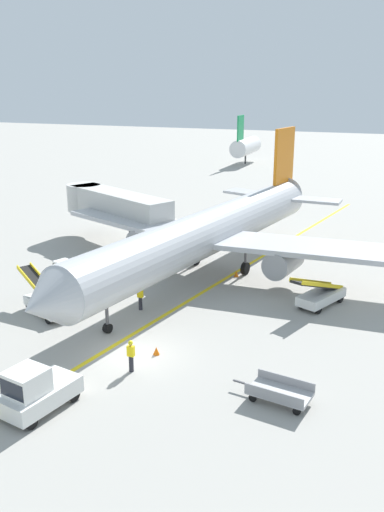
{
  "coord_description": "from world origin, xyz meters",
  "views": [
    {
      "loc": [
        12.85,
        -23.43,
        13.83
      ],
      "look_at": [
        -0.8,
        10.26,
        2.5
      ],
      "focal_mm": 38.67,
      "sensor_mm": 36.0,
      "label": 1
    }
  ],
  "objects": [
    {
      "name": "belt_loader_forward_hold",
      "position": [
        -7.71,
        2.93,
        0.78
      ],
      "size": [
        5.02,
        3.4,
        2.59
      ],
      "color": "silver",
      "rests_on": "ground"
    },
    {
      "name": "ground_plane",
      "position": [
        0.0,
        0.0,
        0.0
      ],
      "size": [
        300.0,
        300.0,
        0.0
      ],
      "primitive_type": "plane",
      "color": "#9E9B93"
    },
    {
      "name": "ground_crew_wing_walker",
      "position": [
        0.7,
        -1.59,
        0.91
      ],
      "size": [
        0.36,
        0.24,
        1.7
      ],
      "color": "#26262D",
      "rests_on": "ground"
    },
    {
      "name": "safety_cone_wingtip_left",
      "position": [
        -11.17,
        16.93,
        0.22
      ],
      "size": [
        0.36,
        0.36,
        0.44
      ],
      "primitive_type": "cone",
      "color": "orange",
      "rests_on": "ground"
    },
    {
      "name": "taxi_line_yellow",
      "position": [
        -0.8,
        5.0,
        0.0
      ],
      "size": [
        13.72,
        78.92,
        0.01
      ],
      "primitive_type": "cube",
      "rotation": [
        0.0,
        0.0,
        -0.17
      ],
      "color": "yellow",
      "rests_on": "ground"
    },
    {
      "name": "safety_cone_nose_right",
      "position": [
        1.09,
        0.51,
        0.22
      ],
      "size": [
        0.36,
        0.36,
        0.44
      ],
      "primitive_type": "cone",
      "color": "orange",
      "rests_on": "ground"
    },
    {
      "name": "safety_cone_nose_left",
      "position": [
        -8.67,
        16.46,
        0.22
      ],
      "size": [
        0.36,
        0.36,
        0.44
      ],
      "primitive_type": "cone",
      "color": "orange",
      "rests_on": "ground"
    },
    {
      "name": "belt_loader_aft_hold",
      "position": [
        8.04,
        10.71,
        0.78
      ],
      "size": [
        3.06,
        5.1,
        2.59
      ],
      "color": "silver",
      "rests_on": "ground"
    },
    {
      "name": "ground_crew_marshaller",
      "position": [
        -2.53,
        5.72,
        0.91
      ],
      "size": [
        0.36,
        0.24,
        1.7
      ],
      "color": "#26262D",
      "rests_on": "ground"
    },
    {
      "name": "baggage_tug_near_wing",
      "position": [
        -9.11,
        7.31,
        0.93
      ],
      "size": [
        2.03,
        2.7,
        2.1
      ],
      "color": "silver",
      "rests_on": "ground"
    },
    {
      "name": "safety_cone_wingtip_right",
      "position": [
        1.25,
        14.1,
        0.22
      ],
      "size": [
        0.36,
        0.36,
        0.44
      ],
      "primitive_type": "cone",
      "color": "orange",
      "rests_on": "ground"
    },
    {
      "name": "distant_aircraft_far_left",
      "position": [
        -16.04,
        73.7,
        3.22
      ],
      "size": [
        3.0,
        10.1,
        8.8
      ],
      "color": "silver",
      "rests_on": "ground"
    },
    {
      "name": "baggage_cart_loaded",
      "position": [
        8.26,
        -1.53,
        0.47
      ],
      "size": [
        3.83,
        1.95,
        0.94
      ],
      "color": "#A5A5A8",
      "rests_on": "ground"
    },
    {
      "name": "airliner",
      "position": [
        -0.71,
        13.8,
        3.42
      ],
      "size": [
        28.2,
        35.24,
        10.1
      ],
      "color": "#B2B5BA",
      "rests_on": "ground"
    },
    {
      "name": "pushback_tug",
      "position": [
        -1.51,
        -6.3,
        0.99
      ],
      "size": [
        2.52,
        3.89,
        2.2
      ],
      "color": "silver",
      "rests_on": "ground"
    },
    {
      "name": "jet_bridge",
      "position": [
        -12.09,
        18.66,
        3.54
      ],
      "size": [
        12.72,
        7.82,
        4.85
      ],
      "color": "beige",
      "rests_on": "ground"
    }
  ]
}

